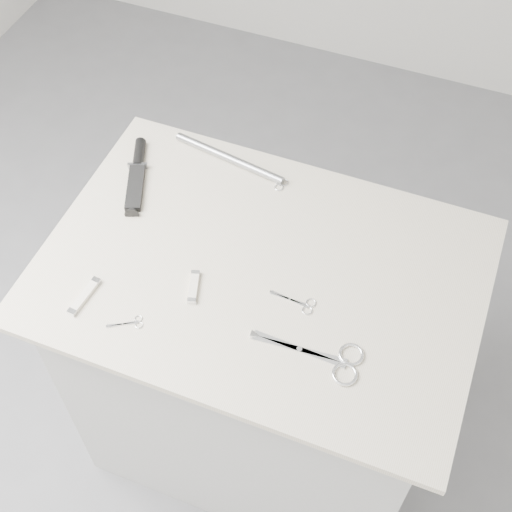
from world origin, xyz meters
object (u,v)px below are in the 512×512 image
(sheathed_knife, at_px, (137,172))
(pocket_knife_a, at_px, (84,296))
(embroidery_scissors_b, at_px, (275,181))
(pocket_knife_b, at_px, (194,287))
(metal_rail, at_px, (229,158))
(embroidery_scissors_a, at_px, (300,303))
(plinth, at_px, (260,367))
(tiny_scissors, at_px, (130,323))
(large_shears, at_px, (330,359))

(sheathed_knife, distance_m, pocket_knife_a, 0.38)
(embroidery_scissors_b, bearing_deg, sheathed_knife, -146.14)
(pocket_knife_b, height_order, metal_rail, metal_rail)
(embroidery_scissors_a, bearing_deg, sheathed_knife, 160.30)
(pocket_knife_a, bearing_deg, plinth, -51.92)
(embroidery_scissors_a, relative_size, tiny_scissors, 1.39)
(metal_rail, bearing_deg, tiny_scissors, -91.23)
(pocket_knife_b, bearing_deg, sheathed_knife, 28.49)
(embroidery_scissors_a, bearing_deg, tiny_scissors, -147.19)
(large_shears, bearing_deg, embroidery_scissors_b, 122.27)
(embroidery_scissors_b, height_order, pocket_knife_b, pocket_knife_b)
(plinth, bearing_deg, embroidery_scissors_b, 104.14)
(large_shears, distance_m, sheathed_knife, 0.70)
(embroidery_scissors_b, relative_size, pocket_knife_b, 1.20)
(embroidery_scissors_a, relative_size, pocket_knife_a, 0.98)
(embroidery_scissors_a, relative_size, pocket_knife_b, 1.22)
(embroidery_scissors_b, bearing_deg, embroidery_scissors_a, -44.16)
(embroidery_scissors_a, distance_m, metal_rail, 0.47)
(tiny_scissors, distance_m, pocket_knife_b, 0.16)
(plinth, distance_m, embroidery_scissors_a, 0.49)
(embroidery_scissors_b, bearing_deg, large_shears, -39.82)
(sheathed_knife, bearing_deg, embroidery_scissors_a, -135.21)
(embroidery_scissors_a, relative_size, embroidery_scissors_b, 1.01)
(pocket_knife_b, bearing_deg, embroidery_scissors_b, -25.96)
(embroidery_scissors_a, xyz_separation_m, pocket_knife_a, (-0.45, -0.16, 0.00))
(plinth, xyz_separation_m, tiny_scissors, (-0.21, -0.24, 0.47))
(plinth, xyz_separation_m, pocket_knife_a, (-0.33, -0.21, 0.48))
(sheathed_knife, distance_m, metal_rail, 0.24)
(pocket_knife_b, distance_m, metal_rail, 0.40)
(metal_rail, bearing_deg, embroidery_scissors_a, -47.88)
(large_shears, bearing_deg, sheathed_knife, 150.80)
(pocket_knife_b, bearing_deg, large_shears, -117.68)
(embroidery_scissors_a, height_order, embroidery_scissors_b, same)
(pocket_knife_a, height_order, metal_rail, metal_rail)
(plinth, height_order, tiny_scissors, tiny_scissors)
(large_shears, height_order, pocket_knife_b, pocket_knife_b)
(large_shears, relative_size, pocket_knife_b, 2.75)
(pocket_knife_b, bearing_deg, pocket_knife_a, 99.74)
(embroidery_scissors_b, xyz_separation_m, sheathed_knife, (-0.33, -0.10, 0.01))
(large_shears, xyz_separation_m, tiny_scissors, (-0.43, -0.07, -0.00))
(plinth, bearing_deg, metal_rail, 124.61)
(large_shears, relative_size, sheathed_knife, 1.02)
(embroidery_scissors_a, height_order, pocket_knife_a, pocket_knife_a)
(plinth, bearing_deg, pocket_knife_b, -139.30)
(sheathed_knife, height_order, pocket_knife_a, sheathed_knife)
(embroidery_scissors_b, height_order, pocket_knife_a, pocket_knife_a)
(embroidery_scissors_a, relative_size, sheathed_knife, 0.45)
(pocket_knife_b, bearing_deg, embroidery_scissors_a, -96.00)
(large_shears, bearing_deg, pocket_knife_a, -176.01)
(plinth, xyz_separation_m, embroidery_scissors_a, (0.11, -0.06, 0.47))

